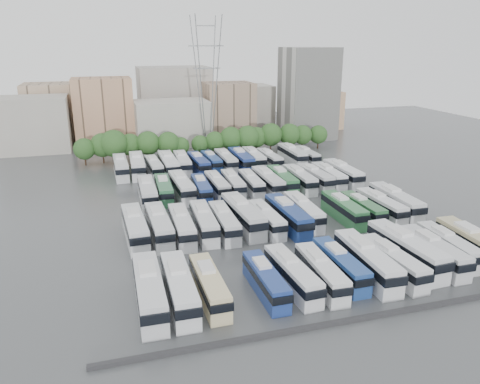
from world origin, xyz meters
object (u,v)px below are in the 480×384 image
object	(u,v)px
bus_r1_s4	(224,222)
bus_r2_s10	(300,179)
bus_r2_s8	(268,181)
bus_r2_s9	(282,180)
electricity_pylon	(207,78)
bus_r2_s12	(329,176)
bus_r0_s8	(367,261)
bus_r0_s6	(321,272)
bus_r0_s9	(392,262)
bus_r1_s1	(159,225)
bus_r0_s4	(265,280)
bus_r1_s3	(204,222)
bus_r3_s12	(292,154)
bus_r2_s4	(201,188)
bus_r2_s6	(233,183)
bus_r0_s0	(149,290)
bus_r0_s7	(340,265)
bus_r3_s1	(137,165)
bus_r1_s10	(344,209)
bus_r1_s5	(243,215)
bus_r1_s0	(135,227)
bus_r3_s5	(199,163)
bus_r2_s5	(217,185)
bus_r3_s9	(254,158)
bus_r2_s13	(343,173)
bus_r1_s13	(396,201)
bus_r1_s6	(266,219)
bus_r3_s10	(269,159)
bus_r1_s12	(381,206)
bus_r1_s2	(182,226)
bus_r0_s13	(474,244)
bus_r3_s6	(211,161)
bus_r2_s3	(182,187)
apartment_tower	(308,93)
bus_r3_s8	(241,160)
bus_r0_s2	(209,285)
bus_r0_s10	(406,249)
bus_r3_s4	(182,163)
bus_r3_s13	(307,156)
bus_r2_s2	(164,189)
bus_r1_s7	(288,215)
bus_r0_s12	(448,246)
bus_r1_s8	(303,211)
bus_r0_s5	(292,274)

from	to	relation	value
bus_r1_s4	bus_r2_s10	distance (m)	26.70
bus_r2_s8	bus_r2_s9	xyz separation A→B (m)	(3.14, 0.41, -0.06)
electricity_pylon	bus_r2_s12	distance (m)	44.76
bus_r0_s8	bus_r0_s6	bearing A→B (deg)	-171.71
bus_r2_s8	bus_r0_s9	bearing A→B (deg)	-84.53
bus_r1_s1	bus_r0_s4	bearing A→B (deg)	-64.56
bus_r1_s3	bus_r3_s12	world-z (taller)	bus_r3_s12
bus_r2_s4	bus_r2_s6	distance (m)	6.52
electricity_pylon	bus_r0_s0	bearing A→B (deg)	-107.57
bus_r2_s4	bus_r0_s7	bearing A→B (deg)	-71.61
bus_r0_s7	bus_r3_s1	xyz separation A→B (m)	(-19.87, 54.58, 0.34)
bus_r1_s4	bus_r3_s12	size ratio (longest dim) A/B	0.93
bus_r1_s10	bus_r1_s5	bearing A→B (deg)	175.23
bus_r1_s0	bus_r1_s10	bearing A→B (deg)	-4.31
bus_r3_s5	bus_r3_s12	distance (m)	23.03
bus_r1_s0	bus_r3_s5	bearing A→B (deg)	62.30
bus_r2_s5	bus_r3_s9	distance (m)	22.11
bus_r2_s6	bus_r2_s13	size ratio (longest dim) A/B	0.89
bus_r3_s5	bus_r1_s13	bearing A→B (deg)	-55.28
bus_r1_s6	bus_r3_s10	distance (m)	38.07
electricity_pylon	bus_r1_s12	size ratio (longest dim) A/B	2.86
bus_r1_s2	bus_r2_s9	distance (m)	29.00
bus_r0_s13	bus_r3_s6	world-z (taller)	bus_r0_s13
bus_r1_s0	bus_r3_s12	world-z (taller)	bus_r1_s0
bus_r0_s9	bus_r2_s12	distance (m)	38.30
bus_r2_s3	bus_r3_s6	distance (m)	20.72
bus_r0_s4	bus_r3_s1	bearing A→B (deg)	99.98
bus_r0_s7	apartment_tower	bearing A→B (deg)	68.51
bus_r0_s7	bus_r3_s6	bearing A→B (deg)	93.52
bus_r3_s8	bus_r0_s2	bearing A→B (deg)	-109.91
bus_r0_s13	bus_r3_s10	distance (m)	53.89
bus_r0_s2	bus_r0_s10	world-z (taller)	bus_r0_s10
bus_r0_s13	bus_r3_s4	bearing A→B (deg)	121.52
bus_r0_s4	bus_r2_s12	size ratio (longest dim) A/B	0.91
bus_r0_s10	bus_r3_s8	distance (m)	52.56
bus_r2_s13	bus_r3_s1	bearing A→B (deg)	155.14
bus_r1_s2	bus_r2_s6	xyz separation A→B (m)	(13.09, 18.68, -0.10)
bus_r3_s13	bus_r3_s8	bearing A→B (deg)	-178.27
bus_r2_s2	bus_r3_s9	size ratio (longest dim) A/B	0.96
bus_r0_s10	bus_r2_s3	size ratio (longest dim) A/B	1.06
bus_r0_s10	bus_r3_s6	size ratio (longest dim) A/B	1.22
bus_r0_s2	bus_r2_s4	xyz separation A→B (m)	(6.72, 35.66, -0.01)
bus_r3_s9	bus_r2_s13	bearing A→B (deg)	-50.67
bus_r1_s5	bus_r3_s10	bearing A→B (deg)	60.84
electricity_pylon	bus_r1_s7	distance (m)	59.41
bus_r1_s2	bus_r2_s6	bearing A→B (deg)	56.30
bus_r0_s6	bus_r3_s6	xyz separation A→B (m)	(-0.20, 55.84, -0.03)
bus_r0_s12	bus_r1_s8	bearing A→B (deg)	129.88
bus_r0_s5	bus_r3_s9	bearing A→B (deg)	73.57
bus_r1_s5	bus_r2_s13	distance (m)	31.79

